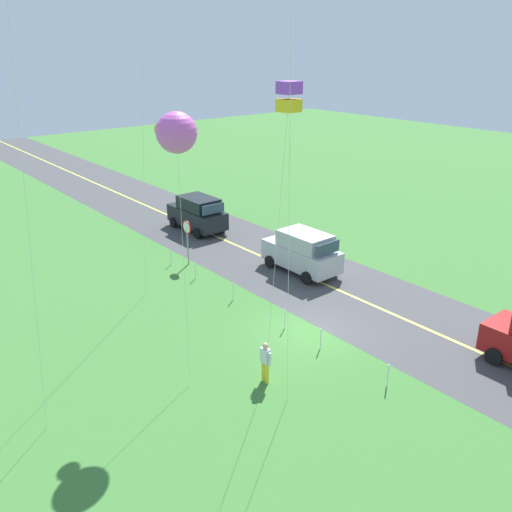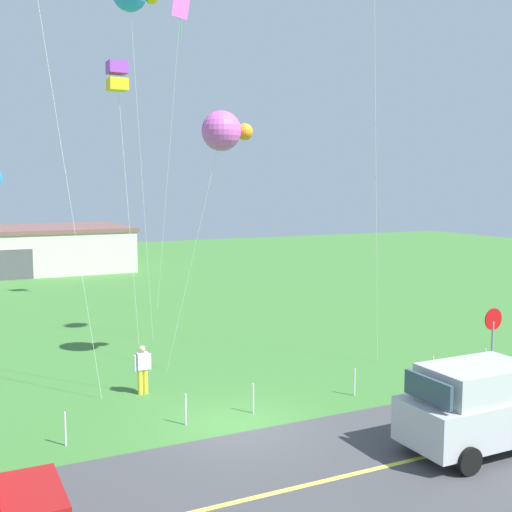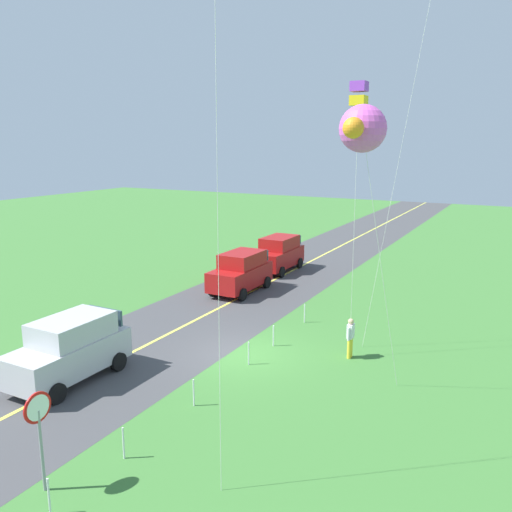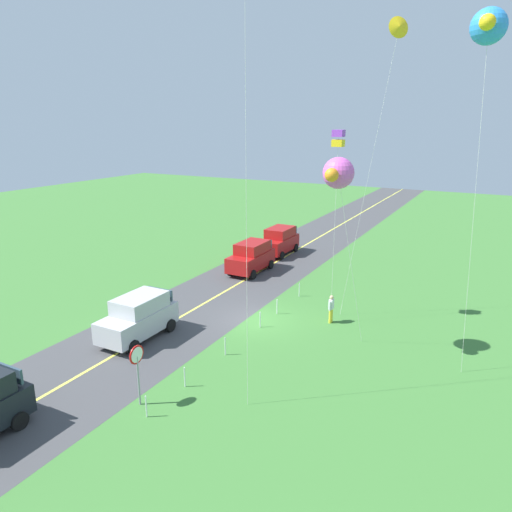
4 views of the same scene
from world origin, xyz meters
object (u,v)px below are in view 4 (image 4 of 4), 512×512
Objects in this scene: car_parked_west_far at (279,241)px; car_parked_west_near at (251,257)px; kite_red_low at (338,139)px; kite_blue_mid at (338,173)px; stop_sign at (137,363)px; person_adult_near at (331,308)px; kite_orange_near at (399,29)px; car_suv_foreground at (139,317)px; kite_yellow_high at (489,26)px.

car_parked_west_far is 1.00× the size of car_parked_west_near.
kite_red_low is at bearing 37.56° from car_parked_west_far.
kite_blue_mid is (9.57, 9.58, 7.49)m from car_parked_west_near.
stop_sign is 11.95m from person_adult_near.
car_parked_west_far is 0.47× the size of kite_blue_mid.
car_parked_west_far is at bearing -146.75° from kite_blue_mid.
kite_blue_mid is at bearing 45.03° from car_parked_west_near.
kite_orange_near is at bearing 157.44° from stop_sign.
person_adult_near is 0.15× the size of kite_red_low.
stop_sign is 0.24× the size of kite_red_low.
car_parked_west_near is 17.99m from stop_sign.
stop_sign is 0.27× the size of kite_blue_mid.
kite_red_low is at bearing -43.67° from kite_orange_near.
kite_blue_mid is at bearing 108.59° from car_suv_foreground.
car_parked_west_near is at bearing -124.02° from kite_red_low.
stop_sign is at bearing -47.25° from kite_yellow_high.
kite_blue_mid is 7.97m from kite_yellow_high.
car_suv_foreground is at bearing 110.04° from person_adult_near.
kite_orange_near reaches higher than car_suv_foreground.
kite_blue_mid reaches higher than person_adult_near.
kite_yellow_high is (-4.85, 14.51, 13.25)m from car_suv_foreground.
kite_orange_near is at bearing 136.33° from kite_red_low.
person_adult_near is 8.56m from kite_blue_mid.
kite_orange_near reaches higher than person_adult_near.
kite_blue_mid is (3.38, 1.16, 7.78)m from person_adult_near.
kite_orange_near is at bearing -135.78° from kite_yellow_high.
car_parked_west_near is 15.47m from kite_blue_mid.
car_parked_west_near is 0.27× the size of kite_orange_near.
car_suv_foreground is at bearing -46.75° from kite_orange_near.
kite_yellow_high reaches higher than kite_blue_mid.
kite_yellow_high is at bearing 108.28° from kite_blue_mid.
person_adult_near is 15.06m from kite_yellow_high.
kite_red_low is 0.69× the size of kite_yellow_high.
kite_orange_near reaches higher than kite_yellow_high.
stop_sign is 18.91m from kite_yellow_high.
car_suv_foreground is 10.41m from person_adult_near.
car_suv_foreground and car_parked_west_near have the same top height.
car_suv_foreground is at bearing -47.65° from kite_red_low.
kite_red_low is at bearing -160.85° from kite_blue_mid.
kite_blue_mid is (-3.12, 9.28, 7.49)m from car_suv_foreground.
kite_orange_near is (-14.17, 5.89, 13.57)m from stop_sign.
stop_sign is at bearing 11.73° from car_parked_west_far.
car_parked_west_near is 0.29× the size of kite_yellow_high.
kite_red_low is at bearing -109.31° from kite_yellow_high.
car_suv_foreground is 0.29× the size of kite_yellow_high.
stop_sign is at bearing 41.32° from car_suv_foreground.
car_parked_west_far is 0.29× the size of kite_yellow_high.
kite_red_low is 8.31m from kite_yellow_high.
car_parked_west_near is (-12.69, -0.30, 0.00)m from car_suv_foreground.
person_adult_near is at bearing 160.52° from stop_sign.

